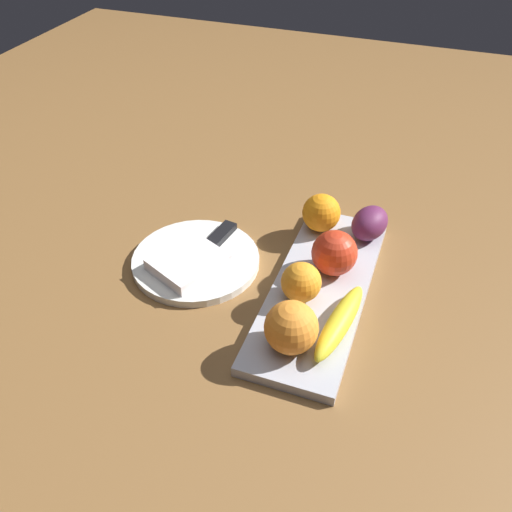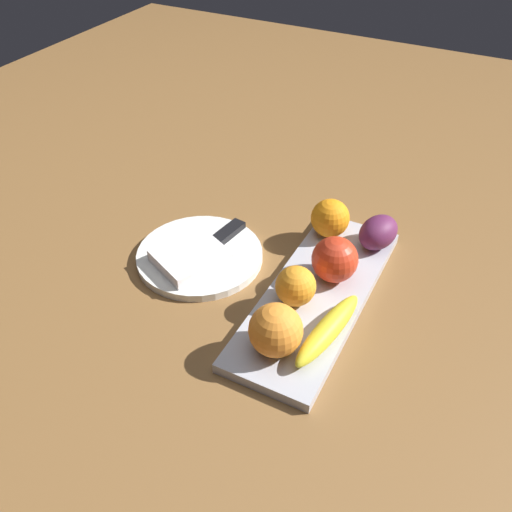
{
  "view_description": "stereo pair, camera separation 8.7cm",
  "coord_description": "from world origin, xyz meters",
  "px_view_note": "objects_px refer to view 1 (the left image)",
  "views": [
    {
      "loc": [
        0.67,
        0.14,
        0.6
      ],
      "look_at": [
        0.04,
        -0.09,
        0.05
      ],
      "focal_mm": 38.39,
      "sensor_mm": 36.0,
      "label": 1
    },
    {
      "loc": [
        0.64,
        0.21,
        0.6
      ],
      "look_at": [
        0.04,
        -0.09,
        0.05
      ],
      "focal_mm": 38.39,
      "sensor_mm": 36.0,
      "label": 2
    }
  ],
  "objects_px": {
    "orange_center": "(321,213)",
    "grape_bunch": "(370,223)",
    "fruit_tray": "(320,290)",
    "knife": "(214,243)",
    "apple": "(334,254)",
    "banana": "(340,322)",
    "dinner_plate": "(196,260)",
    "orange_near_banana": "(301,282)",
    "folded_napkin": "(188,262)",
    "orange_near_apple": "(291,327)"
  },
  "relations": [
    {
      "from": "orange_near_apple",
      "to": "knife",
      "type": "xyz_separation_m",
      "value": [
        -0.18,
        -0.19,
        -0.04
      ]
    },
    {
      "from": "fruit_tray",
      "to": "banana",
      "type": "xyz_separation_m",
      "value": [
        0.08,
        0.05,
        0.02
      ]
    },
    {
      "from": "orange_near_apple",
      "to": "folded_napkin",
      "type": "distance_m",
      "value": 0.24
    },
    {
      "from": "fruit_tray",
      "to": "knife",
      "type": "height_order",
      "value": "knife"
    },
    {
      "from": "apple",
      "to": "grape_bunch",
      "type": "height_order",
      "value": "apple"
    },
    {
      "from": "orange_near_apple",
      "to": "orange_near_banana",
      "type": "xyz_separation_m",
      "value": [
        -0.1,
        -0.01,
        -0.01
      ]
    },
    {
      "from": "fruit_tray",
      "to": "grape_bunch",
      "type": "distance_m",
      "value": 0.16
    },
    {
      "from": "banana",
      "to": "orange_near_banana",
      "type": "distance_m",
      "value": 0.09
    },
    {
      "from": "orange_center",
      "to": "knife",
      "type": "relative_size",
      "value": 0.37
    },
    {
      "from": "fruit_tray",
      "to": "orange_near_apple",
      "type": "xyz_separation_m",
      "value": [
        0.14,
        -0.01,
        0.05
      ]
    },
    {
      "from": "apple",
      "to": "orange_center",
      "type": "xyz_separation_m",
      "value": [
        -0.11,
        -0.05,
        -0.0
      ]
    },
    {
      "from": "fruit_tray",
      "to": "dinner_plate",
      "type": "relative_size",
      "value": 1.86
    },
    {
      "from": "orange_near_banana",
      "to": "knife",
      "type": "distance_m",
      "value": 0.2
    },
    {
      "from": "orange_near_apple",
      "to": "dinner_plate",
      "type": "distance_m",
      "value": 0.25
    },
    {
      "from": "dinner_plate",
      "to": "orange_near_apple",
      "type": "bearing_deg",
      "value": 57.0
    },
    {
      "from": "fruit_tray",
      "to": "orange_near_apple",
      "type": "relative_size",
      "value": 5.31
    },
    {
      "from": "apple",
      "to": "grape_bunch",
      "type": "relative_size",
      "value": 0.92
    },
    {
      "from": "orange_near_banana",
      "to": "orange_near_apple",
      "type": "bearing_deg",
      "value": 8.46
    },
    {
      "from": "orange_center",
      "to": "grape_bunch",
      "type": "distance_m",
      "value": 0.09
    },
    {
      "from": "orange_center",
      "to": "fruit_tray",
      "type": "bearing_deg",
      "value": 15.18
    },
    {
      "from": "apple",
      "to": "fruit_tray",
      "type": "bearing_deg",
      "value": -12.55
    },
    {
      "from": "grape_bunch",
      "to": "knife",
      "type": "relative_size",
      "value": 0.44
    },
    {
      "from": "grape_bunch",
      "to": "apple",
      "type": "bearing_deg",
      "value": -17.59
    },
    {
      "from": "banana",
      "to": "orange_center",
      "type": "relative_size",
      "value": 2.44
    },
    {
      "from": "apple",
      "to": "knife",
      "type": "xyz_separation_m",
      "value": [
        -0.0,
        -0.21,
        -0.04
      ]
    },
    {
      "from": "orange_near_apple",
      "to": "dinner_plate",
      "type": "relative_size",
      "value": 0.35
    },
    {
      "from": "grape_bunch",
      "to": "folded_napkin",
      "type": "xyz_separation_m",
      "value": [
        0.18,
        -0.26,
        -0.02
      ]
    },
    {
      "from": "banana",
      "to": "orange_near_banana",
      "type": "bearing_deg",
      "value": 66.02
    },
    {
      "from": "knife",
      "to": "orange_center",
      "type": "bearing_deg",
      "value": 131.85
    },
    {
      "from": "fruit_tray",
      "to": "orange_near_apple",
      "type": "height_order",
      "value": "orange_near_apple"
    },
    {
      "from": "banana",
      "to": "dinner_plate",
      "type": "height_order",
      "value": "banana"
    },
    {
      "from": "fruit_tray",
      "to": "banana",
      "type": "distance_m",
      "value": 0.1
    },
    {
      "from": "fruit_tray",
      "to": "folded_napkin",
      "type": "relative_size",
      "value": 3.68
    },
    {
      "from": "orange_near_apple",
      "to": "grape_bunch",
      "type": "xyz_separation_m",
      "value": [
        -0.29,
        0.05,
        -0.01
      ]
    },
    {
      "from": "fruit_tray",
      "to": "knife",
      "type": "xyz_separation_m",
      "value": [
        -0.04,
        -0.2,
        0.01
      ]
    },
    {
      "from": "fruit_tray",
      "to": "apple",
      "type": "relative_size",
      "value": 5.44
    },
    {
      "from": "banana",
      "to": "knife",
      "type": "xyz_separation_m",
      "value": [
        -0.12,
        -0.25,
        -0.01
      ]
    },
    {
      "from": "apple",
      "to": "grape_bunch",
      "type": "xyz_separation_m",
      "value": [
        -0.11,
        0.04,
        -0.01
      ]
    },
    {
      "from": "orange_center",
      "to": "dinner_plate",
      "type": "height_order",
      "value": "orange_center"
    },
    {
      "from": "orange_near_apple",
      "to": "orange_near_banana",
      "type": "bearing_deg",
      "value": -171.54
    },
    {
      "from": "dinner_plate",
      "to": "folded_napkin",
      "type": "relative_size",
      "value": 1.98
    },
    {
      "from": "grape_bunch",
      "to": "knife",
      "type": "xyz_separation_m",
      "value": [
        0.11,
        -0.25,
        -0.03
      ]
    },
    {
      "from": "orange_center",
      "to": "grape_bunch",
      "type": "relative_size",
      "value": 0.84
    },
    {
      "from": "banana",
      "to": "folded_napkin",
      "type": "relative_size",
      "value": 1.51
    },
    {
      "from": "folded_napkin",
      "to": "fruit_tray",
      "type": "bearing_deg",
      "value": 97.07
    },
    {
      "from": "apple",
      "to": "grape_bunch",
      "type": "bearing_deg",
      "value": 162.41
    },
    {
      "from": "folded_napkin",
      "to": "dinner_plate",
      "type": "bearing_deg",
      "value": 180.0
    },
    {
      "from": "orange_near_banana",
      "to": "dinner_plate",
      "type": "relative_size",
      "value": 0.29
    },
    {
      "from": "fruit_tray",
      "to": "orange_center",
      "type": "height_order",
      "value": "orange_center"
    },
    {
      "from": "apple",
      "to": "dinner_plate",
      "type": "xyz_separation_m",
      "value": [
        0.04,
        -0.23,
        -0.05
      ]
    }
  ]
}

